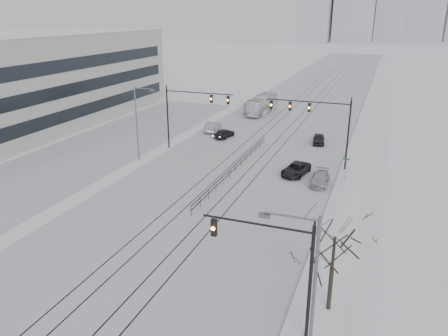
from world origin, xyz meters
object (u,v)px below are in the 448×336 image
traffic_mast_near (281,263)px  sedan_nb_right (320,179)px  sedan_nb_far (319,139)px  sedan_nb_front (296,169)px  box_truck (261,105)px  bare_tree (334,245)px  sedan_sb_outer (213,127)px  sedan_sb_inner (224,133)px

traffic_mast_near → sedan_nb_right: size_ratio=1.65×
sedan_nb_far → sedan_nb_front: bearing=-99.6°
sedan_nb_front → box_truck: 31.61m
traffic_mast_near → bare_tree: (2.41, 3.00, -0.07)m
sedan_sb_outer → box_truck: box_truck is taller
sedan_nb_front → sedan_nb_right: sedan_nb_front is taller
traffic_mast_near → sedan_sb_outer: 44.65m
bare_tree → sedan_nb_front: bare_tree is taller
bare_tree → sedan_nb_far: (-6.22, 35.76, -3.84)m
traffic_mast_near → sedan_nb_right: (-1.30, 23.62, -3.95)m
box_truck → bare_tree: bearing=113.2°
bare_tree → sedan_nb_far: 36.50m
sedan_sb_inner → sedan_nb_far: (13.19, 1.75, -0.01)m
sedan_nb_right → sedan_nb_far: size_ratio=1.11×
bare_tree → sedan_sb_outer: size_ratio=1.32×
traffic_mast_near → sedan_nb_far: (-3.81, 38.76, -3.91)m
sedan_nb_front → sedan_nb_far: same height
sedan_nb_far → sedan_sb_inner: bearing=179.8°
bare_tree → sedan_sb_outer: (-22.32, 36.78, -3.73)m
sedan_nb_front → traffic_mast_near: bearing=-70.4°
sedan_sb_inner → sedan_nb_right: size_ratio=0.92×
sedan_nb_right → sedan_nb_front: bearing=146.2°
sedan_sb_inner → box_truck: box_truck is taller
bare_tree → sedan_sb_inner: bare_tree is taller
sedan_nb_right → box_truck: 34.60m
sedan_nb_far → sedan_nb_right: bearing=-88.3°
sedan_nb_right → sedan_nb_far: sedan_nb_far is taller
sedan_nb_right → sedan_sb_outer: bearing=138.5°
sedan_sb_inner → box_truck: bearing=-80.6°
sedan_sb_inner → sedan_nb_far: sedan_sb_inner is taller
box_truck → traffic_mast_near: bearing=109.8°
sedan_sb_outer → sedan_nb_front: bearing=131.5°
bare_tree → sedan_nb_far: bare_tree is taller
bare_tree → sedan_nb_right: bare_tree is taller
bare_tree → sedan_sb_outer: 43.18m
bare_tree → box_truck: size_ratio=0.55×
sedan_sb_inner → traffic_mast_near: bearing=125.6°
bare_tree → sedan_nb_front: size_ratio=1.30×
bare_tree → sedan_sb_outer: bare_tree is taller
sedan_nb_front → sedan_nb_far: bearing=98.2°
sedan_nb_front → sedan_nb_far: size_ratio=1.23×
bare_tree → sedan_nb_far: bearing=99.9°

